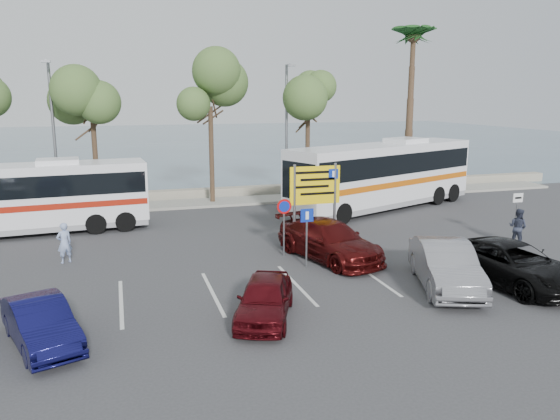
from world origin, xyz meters
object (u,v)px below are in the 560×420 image
object	(u,v)px
coach_bus_right	(383,177)
car_red	(265,298)
direction_sign	(315,192)
car_blue	(41,323)
pedestrian_far	(518,227)
street_lamp_left	(53,129)
pedestrian_near	(64,243)
coach_bus_left	(22,201)
street_lamp_right	(287,126)
car_silver_b	(446,265)
suv_black	(512,264)
car_maroon	(329,240)

from	to	relation	value
coach_bus_right	car_red	xyz separation A→B (m)	(-10.50, -13.20, -1.21)
direction_sign	car_blue	xyz separation A→B (m)	(-10.00, -6.70, -1.82)
coach_bus_right	pedestrian_far	world-z (taller)	coach_bus_right
street_lamp_left	pedestrian_near	world-z (taller)	street_lamp_left
car_red	pedestrian_near	world-z (taller)	pedestrian_near
pedestrian_near	coach_bus_left	bearing A→B (deg)	-93.79
street_lamp_left	street_lamp_right	distance (m)	13.00
car_blue	pedestrian_far	bearing A→B (deg)	-6.08
car_red	car_silver_b	distance (m)	6.55
suv_black	pedestrian_far	distance (m)	5.46
direction_sign	car_silver_b	world-z (taller)	direction_sign
direction_sign	car_blue	distance (m)	12.18
car_maroon	suv_black	xyz separation A→B (m)	(4.90, -4.58, -0.03)
car_silver_b	pedestrian_far	distance (m)	7.08
car_maroon	pedestrian_far	world-z (taller)	pedestrian_far
street_lamp_left	car_red	xyz separation A→B (m)	(7.00, -17.02, -3.98)
coach_bus_right	pedestrian_far	size ratio (longest dim) A/B	7.84
coach_bus_left	car_blue	bearing A→B (deg)	-80.23
pedestrian_near	pedestrian_far	size ratio (longest dim) A/B	0.98
car_maroon	pedestrian_far	distance (m)	8.53
direction_sign	car_silver_b	distance (m)	6.64
direction_sign	car_blue	bearing A→B (deg)	-146.20
coach_bus_left	car_silver_b	world-z (taller)	coach_bus_left
suv_black	pedestrian_near	size ratio (longest dim) A/B	3.28
street_lamp_left	car_blue	world-z (taller)	street_lamp_left
suv_black	coach_bus_left	bearing A→B (deg)	135.53
coach_bus_left	suv_black	size ratio (longest dim) A/B	2.17
car_red	coach_bus_right	bearing A→B (deg)	73.84
direction_sign	suv_black	xyz separation A→B (m)	(4.90, -6.28, -1.70)
coach_bus_right	car_silver_b	xyz separation A→B (m)	(-4.00, -12.43, -1.05)
direction_sign	car_red	bearing A→B (deg)	-120.87
car_blue	street_lamp_right	bearing A→B (deg)	35.07
street_lamp_right	suv_black	distance (m)	17.29
car_maroon	car_silver_b	bearing A→B (deg)	-75.74
car_silver_b	suv_black	bearing A→B (deg)	11.21
street_lamp_right	coach_bus_left	xyz separation A→B (m)	(-14.18, -4.34, -2.98)
suv_black	car_silver_b	world-z (taller)	car_silver_b
pedestrian_near	street_lamp_right	bearing A→B (deg)	-168.02
car_red	pedestrian_far	distance (m)	13.30
coach_bus_left	car_blue	world-z (taller)	coach_bus_left
pedestrian_near	car_maroon	bearing A→B (deg)	139.59
coach_bus_left	car_maroon	world-z (taller)	coach_bus_left
coach_bus_right	car_maroon	bearing A→B (deg)	-128.40
car_silver_b	direction_sign	bearing A→B (deg)	132.40
coach_bus_right	direction_sign	bearing A→B (deg)	-134.97
street_lamp_right	coach_bus_left	distance (m)	15.13
direction_sign	coach_bus_right	xyz separation A→B (m)	(6.50, 6.50, -0.60)
street_lamp_left	suv_black	size ratio (longest dim) A/B	1.53
coach_bus_right	street_lamp_left	bearing A→B (deg)	167.69
street_lamp_right	car_silver_b	xyz separation A→B (m)	(0.50, -16.25, -3.81)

